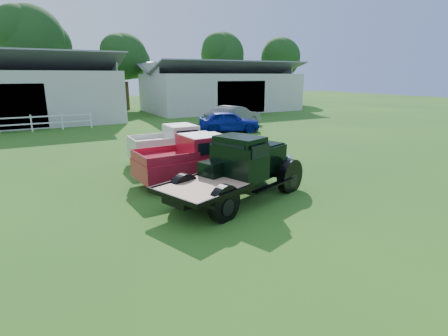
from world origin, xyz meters
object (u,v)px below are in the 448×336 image
vintage_flatbed (237,169)px  white_pickup (179,144)px  misc_car_grey (234,116)px  misc_car_blue (229,121)px  red_pickup (198,158)px

vintage_flatbed → white_pickup: vintage_flatbed is taller
vintage_flatbed → misc_car_grey: 16.18m
misc_car_blue → misc_car_grey: misc_car_grey is taller
misc_car_blue → misc_car_grey: size_ratio=0.87×
vintage_flatbed → misc_car_grey: bearing=40.6°
red_pickup → white_pickup: red_pickup is taller
red_pickup → misc_car_blue: 11.83m
red_pickup → white_pickup: 3.12m
vintage_flatbed → misc_car_grey: (8.07, 14.02, -0.22)m
white_pickup → misc_car_grey: bearing=47.2°
misc_car_grey → misc_car_blue: bearing=120.6°
red_pickup → misc_car_blue: red_pickup is taller
white_pickup → misc_car_grey: size_ratio=0.93×
white_pickup → misc_car_blue: (6.36, 6.59, -0.11)m
red_pickup → misc_car_grey: 14.15m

